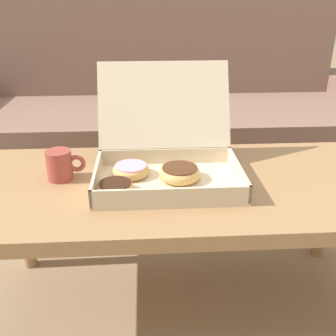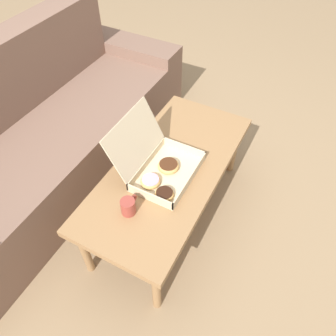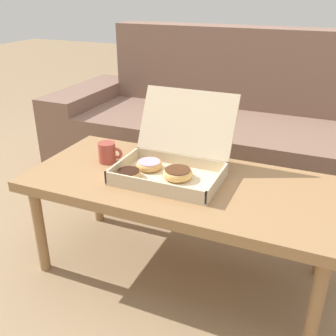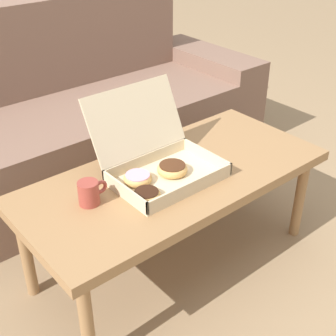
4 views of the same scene
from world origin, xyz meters
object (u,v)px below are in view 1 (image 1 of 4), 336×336
at_px(coffee_table, 184,195).
at_px(pastry_box, 160,159).
at_px(couch, 166,126).
at_px(coffee_mug, 61,165).

distance_m(coffee_table, pastry_box, 0.12).
xyz_separation_m(couch, coffee_table, (0.00, -0.88, 0.09)).
distance_m(coffee_table, coffee_mug, 0.35).
bearing_deg(couch, coffee_table, -90.00).
bearing_deg(pastry_box, coffee_mug, 178.29).
height_order(couch, coffee_mug, couch).
bearing_deg(coffee_mug, couch, 67.86).
bearing_deg(pastry_box, coffee_table, -22.55).
xyz_separation_m(coffee_table, coffee_mug, (-0.34, 0.04, 0.08)).
distance_m(couch, pastry_box, 0.87).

